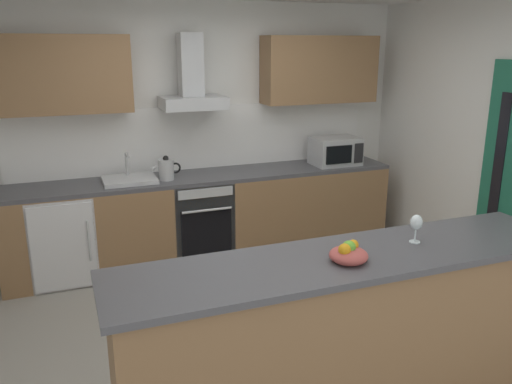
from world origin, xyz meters
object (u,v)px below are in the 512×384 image
Objects in this scene: fruit_bowl at (349,254)px; wine_glass at (416,223)px; refrigerator at (63,237)px; microwave at (335,151)px; sink at (129,179)px; oven at (199,218)px; kettle at (166,169)px; range_hood at (192,85)px.

wine_glass is at bearing 11.45° from fruit_bowl.
microwave is (2.86, -0.03, 0.62)m from refrigerator.
wine_glass is (1.40, -2.48, 0.19)m from sink.
oven is at bearing 0.12° from refrigerator.
microwave is 1.73× the size of kettle.
range_hood reaches higher than kettle.
fruit_bowl is at bearing -59.47° from refrigerator.
sink is 2.81× the size of wine_glass.
microwave is at bearing -1.04° from oven.
microwave is 1.00× the size of sink.
microwave reaches higher than fruit_bowl.
refrigerator is at bearing 179.50° from microwave.
oven is 1.60× the size of sink.
refrigerator is 1.90m from range_hood.
kettle is (-1.86, -0.01, -0.04)m from microwave.
oven is 1.60× the size of microwave.
oven is 1.32m from refrigerator.
microwave is 0.69× the size of range_hood.
refrigerator is 2.94× the size of kettle.
refrigerator is at bearing 120.53° from fruit_bowl.
oven is at bearing 94.43° from fruit_bowl.
microwave is at bearing 0.18° from kettle.
refrigerator is 3.29m from wine_glass.
sink reaches higher than refrigerator.
kettle is at bearing 113.31° from wine_glass.
sink is 1.73× the size of kettle.
oven is at bearing 6.03° from kettle.
kettle is at bearing 101.52° from fruit_bowl.
refrigerator is 3.86× the size of fruit_bowl.
range_hood reaches higher than fruit_bowl.
kettle is at bearing -173.97° from oven.
range_hood is at bearing 27.09° from kettle.
kettle is (-0.32, -0.03, 0.55)m from oven.
microwave is 1.72m from range_hood.
kettle is 2.60m from fruit_bowl.
oven is 1.65m from microwave.
wine_glass is at bearing -73.51° from oven.
sink is (0.65, 0.01, 0.50)m from refrigerator.
refrigerator is at bearing 178.23° from kettle.
kettle is 1.62× the size of wine_glass.
range_hood reaches higher than microwave.
kettle is at bearing -152.91° from range_hood.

